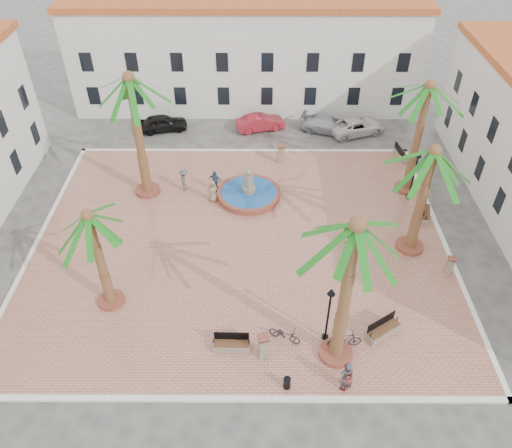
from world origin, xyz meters
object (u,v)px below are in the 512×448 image
(lamppost_s, at_px, (330,306))
(bicycle_a, at_px, (285,334))
(cyclist_b, at_px, (345,377))
(lamppost_e, at_px, (416,167))
(pedestrian_fountain_a, at_px, (213,191))
(bollard_n, at_px, (281,154))
(pedestrian_east, at_px, (350,235))
(pedestrian_fountain_b, at_px, (215,181))
(litter_bin, at_px, (287,383))
(bollard_se, at_px, (263,346))
(car_white, at_px, (357,126))
(palm_nw, at_px, (131,92))
(bench_se, at_px, (383,330))
(palm_s, at_px, (354,243))
(bench_ne, at_px, (401,154))
(bench_s, at_px, (232,345))
(car_silver, at_px, (328,125))
(palm_e, at_px, (431,165))
(bollard_e, at_px, (450,266))
(bicycle_b, at_px, (345,340))
(fountain, at_px, (249,193))
(palm_ne, at_px, (427,99))
(car_black, at_px, (163,123))
(car_red, at_px, (261,122))
(palm_sw, at_px, (91,228))
(pedestrian_north, at_px, (184,180))
(cyclist_a, at_px, (347,376))

(lamppost_s, height_order, bicycle_a, lamppost_s)
(lamppost_s, xyz_separation_m, cyclist_b, (0.59, -2.90, -1.66))
(lamppost_e, distance_m, pedestrian_fountain_a, 13.93)
(bollard_n, distance_m, pedestrian_east, 10.35)
(bollard_n, height_order, pedestrian_fountain_b, pedestrian_fountain_b)
(litter_bin, bearing_deg, bollard_se, 122.38)
(car_white, bearing_deg, palm_nw, 99.02)
(palm_nw, height_order, bench_se, palm_nw)
(palm_s, bearing_deg, lamppost_e, 63.01)
(lamppost_s, bearing_deg, bench_ne, 66.08)
(palm_nw, height_order, bollard_n, palm_nw)
(bench_s, xyz_separation_m, lamppost_s, (4.85, 0.69, 2.26))
(bicycle_a, xyz_separation_m, car_silver, (4.57, 21.90, 0.07))
(palm_e, distance_m, bench_s, 14.56)
(bollard_e, bearing_deg, pedestrian_fountain_a, 153.94)
(cyclist_b, height_order, bicycle_b, cyclist_b)
(fountain, distance_m, palm_ne, 13.25)
(pedestrian_east, bearing_deg, bench_se, -15.93)
(lamppost_e, height_order, pedestrian_fountain_b, lamppost_e)
(palm_nw, distance_m, palm_ne, 18.65)
(bench_se, bearing_deg, car_black, 90.86)
(litter_bin, bearing_deg, bench_se, 31.38)
(litter_bin, bearing_deg, bicycle_b, 37.82)
(palm_ne, xyz_separation_m, car_red, (-10.50, 8.88, -6.54))
(palm_sw, relative_size, palm_s, 0.73)
(lamppost_s, bearing_deg, fountain, 108.77)
(palm_e, bearing_deg, bollard_n, 128.52)
(fountain, bearing_deg, bollard_se, -86.06)
(cyclist_b, distance_m, car_black, 27.71)
(pedestrian_fountain_b, bearing_deg, pedestrian_north, -163.42)
(bicycle_b, bearing_deg, car_red, 4.24)
(palm_s, relative_size, litter_bin, 13.13)
(bollard_se, bearing_deg, lamppost_e, 52.01)
(bicycle_b, distance_m, pedestrian_fountain_b, 15.51)
(car_silver, relative_size, car_white, 0.98)
(bollard_se, bearing_deg, bicycle_a, 42.10)
(bollard_e, distance_m, cyclist_b, 10.45)
(pedestrian_fountain_b, height_order, pedestrian_north, pedestrian_north)
(palm_ne, bearing_deg, pedestrian_fountain_a, -173.94)
(bench_s, bearing_deg, bicycle_b, 2.54)
(car_black, bearing_deg, pedestrian_fountain_b, -162.94)
(cyclist_b, bearing_deg, litter_bin, -37.88)
(litter_bin, distance_m, pedestrian_east, 11.01)
(palm_ne, height_order, bollard_n, palm_ne)
(palm_sw, bearing_deg, pedestrian_fountain_a, 61.51)
(bollard_n, relative_size, litter_bin, 2.15)
(palm_ne, xyz_separation_m, pedestrian_fountain_a, (-13.86, -1.47, -6.24))
(cyclist_a, bearing_deg, lamppost_s, -87.89)
(pedestrian_east, bearing_deg, cyclist_a, -31.41)
(bench_se, distance_m, bollard_e, 6.51)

